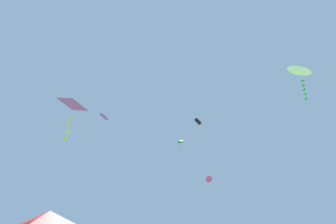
{
  "coord_description": "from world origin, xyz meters",
  "views": [
    {
      "loc": [
        -0.39,
        -5.27,
        1.84
      ],
      "look_at": [
        -0.12,
        12.59,
        11.74
      ],
      "focal_mm": 28.76,
      "sensor_mm": 36.0,
      "label": 1
    }
  ],
  "objects_px": {
    "kite_purple_diamond": "(73,106)",
    "kite_magenta_delta": "(209,179)",
    "kite_purple_delta": "(104,116)",
    "kite_green_delta": "(180,142)",
    "kite_black_box": "(198,122)",
    "kite_white_delta": "(300,71)"
  },
  "relations": [
    {
      "from": "kite_purple_delta",
      "to": "kite_black_box",
      "type": "relative_size",
      "value": 0.34
    },
    {
      "from": "kite_green_delta",
      "to": "kite_purple_diamond",
      "type": "height_order",
      "value": "kite_green_delta"
    },
    {
      "from": "kite_purple_delta",
      "to": "kite_green_delta",
      "type": "relative_size",
      "value": 0.63
    },
    {
      "from": "kite_purple_diamond",
      "to": "kite_magenta_delta",
      "type": "bearing_deg",
      "value": 65.64
    },
    {
      "from": "kite_green_delta",
      "to": "kite_black_box",
      "type": "bearing_deg",
      "value": 72.59
    },
    {
      "from": "kite_magenta_delta",
      "to": "kite_green_delta",
      "type": "distance_m",
      "value": 11.72
    },
    {
      "from": "kite_green_delta",
      "to": "kite_black_box",
      "type": "distance_m",
      "value": 12.91
    },
    {
      "from": "kite_magenta_delta",
      "to": "kite_purple_diamond",
      "type": "relative_size",
      "value": 0.42
    },
    {
      "from": "kite_green_delta",
      "to": "kite_black_box",
      "type": "xyz_separation_m",
      "value": [
        3.2,
        10.2,
        7.24
      ]
    },
    {
      "from": "kite_green_delta",
      "to": "kite_black_box",
      "type": "relative_size",
      "value": 0.54
    },
    {
      "from": "kite_purple_delta",
      "to": "kite_purple_diamond",
      "type": "relative_size",
      "value": 0.34
    },
    {
      "from": "kite_magenta_delta",
      "to": "kite_black_box",
      "type": "xyz_separation_m",
      "value": [
        -1.04,
        -0.71,
        7.81
      ]
    },
    {
      "from": "kite_purple_delta",
      "to": "kite_white_delta",
      "type": "bearing_deg",
      "value": -17.38
    },
    {
      "from": "kite_purple_delta",
      "to": "kite_black_box",
      "type": "height_order",
      "value": "kite_black_box"
    },
    {
      "from": "kite_green_delta",
      "to": "kite_purple_delta",
      "type": "bearing_deg",
      "value": -132.57
    },
    {
      "from": "kite_purple_diamond",
      "to": "kite_black_box",
      "type": "xyz_separation_m",
      "value": [
        9.22,
        21.96,
        10.28
      ]
    },
    {
      "from": "kite_green_delta",
      "to": "kite_purple_diamond",
      "type": "bearing_deg",
      "value": -117.12
    },
    {
      "from": "kite_magenta_delta",
      "to": "kite_black_box",
      "type": "relative_size",
      "value": 0.41
    },
    {
      "from": "kite_white_delta",
      "to": "kite_magenta_delta",
      "type": "bearing_deg",
      "value": 96.79
    },
    {
      "from": "kite_white_delta",
      "to": "kite_green_delta",
      "type": "bearing_deg",
      "value": 123.46
    },
    {
      "from": "kite_magenta_delta",
      "to": "kite_purple_delta",
      "type": "height_order",
      "value": "kite_magenta_delta"
    },
    {
      "from": "kite_white_delta",
      "to": "kite_black_box",
      "type": "xyz_separation_m",
      "value": [
        -3.56,
        20.43,
        6.8
      ]
    }
  ]
}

